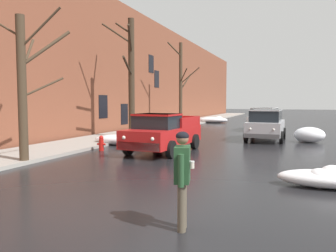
# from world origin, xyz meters

# --- Properties ---
(ground_plane) EXTENTS (200.00, 200.00, 0.00)m
(ground_plane) POSITION_xyz_m (0.00, 0.00, 0.00)
(ground_plane) COLOR black
(left_sidewalk_slab) EXTENTS (3.30, 80.00, 0.14)m
(left_sidewalk_slab) POSITION_xyz_m (-6.80, 18.00, 0.07)
(left_sidewalk_slab) COLOR gray
(left_sidewalk_slab) RESTS_ON ground
(brick_townhouse_facade) EXTENTS (0.63, 80.00, 9.78)m
(brick_townhouse_facade) POSITION_xyz_m (-8.95, 18.00, 4.89)
(brick_townhouse_facade) COLOR brown
(brick_townhouse_facade) RESTS_ON ground
(snow_bank_near_corner_left) EXTENTS (2.96, 1.04, 0.58)m
(snow_bank_near_corner_left) POSITION_xyz_m (-4.66, 9.88, 0.28)
(snow_bank_near_corner_left) COLOR white
(snow_bank_near_corner_left) RESTS_ON ground
(snow_bank_along_left_kerb) EXTENTS (1.64, 1.21, 0.86)m
(snow_bank_along_left_kerb) POSITION_xyz_m (4.54, 14.75, 0.41)
(snow_bank_along_left_kerb) COLOR white
(snow_bank_along_left_kerb) RESTS_ON ground
(snow_bank_near_corner_right) EXTENTS (2.31, 0.93, 0.60)m
(snow_bank_near_corner_right) POSITION_xyz_m (4.61, 4.19, 0.25)
(snow_bank_near_corner_right) COLOR white
(snow_bank_near_corner_right) RESTS_ON ground
(snow_bank_along_right_kerb) EXTENTS (3.09, 1.32, 0.74)m
(snow_bank_along_right_kerb) POSITION_xyz_m (-4.36, 29.84, 0.32)
(snow_bank_along_right_kerb) COLOR white
(snow_bank_along_right_kerb) RESTS_ON ground
(bare_tree_at_the_corner) EXTENTS (3.49, 1.82, 5.61)m
(bare_tree_at_the_corner) POSITION_xyz_m (-5.39, 4.04, 2.92)
(bare_tree_at_the_corner) COLOR #423323
(bare_tree_at_the_corner) RESTS_ON ground
(bare_tree_second_along_sidewalk) EXTENTS (2.49, 2.95, 7.28)m
(bare_tree_second_along_sidewalk) POSITION_xyz_m (-5.40, 12.47, 3.83)
(bare_tree_second_along_sidewalk) COLOR #382B1E
(bare_tree_second_along_sidewalk) RESTS_ON ground
(bare_tree_mid_block) EXTENTS (2.24, 3.39, 7.26)m
(bare_tree_mid_block) POSITION_xyz_m (-5.37, 21.64, 3.80)
(bare_tree_mid_block) COLOR #423323
(bare_tree_mid_block) RESTS_ON ground
(pickup_truck_red_approaching_near_lane) EXTENTS (2.39, 4.95, 1.76)m
(pickup_truck_red_approaching_near_lane) POSITION_xyz_m (-1.74, 8.45, 0.88)
(pickup_truck_red_approaching_near_lane) COLOR red
(pickup_truck_red_approaching_near_lane) RESTS_ON ground
(suv_silver_parked_kerbside_close) EXTENTS (2.14, 4.51, 1.82)m
(suv_silver_parked_kerbside_close) POSITION_xyz_m (2.22, 14.99, 0.99)
(suv_silver_parked_kerbside_close) COLOR #B7B7BC
(suv_silver_parked_kerbside_close) RESTS_ON ground
(suv_white_parked_kerbside_mid) EXTENTS (2.37, 4.83, 1.82)m
(suv_white_parked_kerbside_mid) POSITION_xyz_m (1.54, 22.06, 0.99)
(suv_white_parked_kerbside_mid) COLOR silver
(suv_white_parked_kerbside_mid) RESTS_ON ground
(pedestrian_with_coffee) EXTENTS (0.44, 0.64, 1.76)m
(pedestrian_with_coffee) POSITION_xyz_m (2.02, 0.05, 1.04)
(pedestrian_with_coffee) COLOR brown
(pedestrian_with_coffee) RESTS_ON ground
(fire_hydrant) EXTENTS (0.42, 0.22, 0.71)m
(fire_hydrant) POSITION_xyz_m (-4.58, 7.85, 0.36)
(fire_hydrant) COLOR red
(fire_hydrant) RESTS_ON ground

